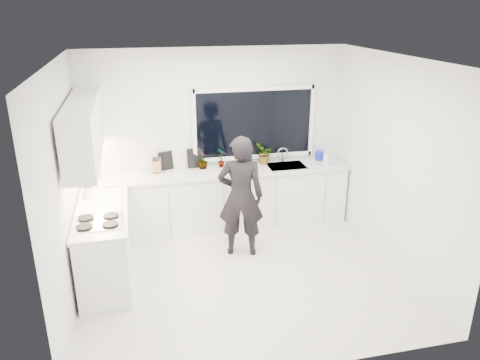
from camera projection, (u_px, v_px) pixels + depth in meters
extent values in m
cube|color=beige|center=(242.00, 275.00, 6.02)|extent=(4.00, 3.50, 0.02)
cube|color=white|center=(216.00, 138.00, 7.15)|extent=(4.00, 0.02, 2.70)
cube|color=white|center=(64.00, 190.00, 5.12)|extent=(0.02, 3.50, 2.70)
cube|color=white|center=(395.00, 164.00, 5.97)|extent=(0.02, 3.50, 2.70)
cube|color=white|center=(242.00, 59.00, 5.07)|extent=(4.00, 3.50, 0.02)
cube|color=black|center=(254.00, 123.00, 7.17)|extent=(1.80, 0.02, 1.00)
cube|color=white|center=(220.00, 200.00, 7.19)|extent=(3.92, 0.58, 0.88)
cube|color=white|center=(105.00, 246.00, 5.83)|extent=(0.58, 1.60, 0.88)
cube|color=silver|center=(220.00, 172.00, 7.02)|extent=(3.94, 0.62, 0.04)
cube|color=silver|center=(101.00, 212.00, 5.67)|extent=(0.62, 1.60, 0.04)
cube|color=white|center=(84.00, 129.00, 5.63)|extent=(0.34, 2.10, 0.70)
cube|color=silver|center=(286.00, 169.00, 7.26)|extent=(0.58, 0.42, 0.14)
cylinder|color=silver|center=(283.00, 155.00, 7.38)|extent=(0.03, 0.03, 0.22)
cube|color=black|center=(98.00, 222.00, 5.34)|extent=(0.56, 0.48, 0.03)
imported|color=black|center=(241.00, 197.00, 6.27)|extent=(0.69, 0.54, 1.69)
cube|color=silver|center=(242.00, 169.00, 7.06)|extent=(0.57, 0.47, 0.03)
cube|color=#BB3B19|center=(242.00, 168.00, 7.05)|extent=(0.51, 0.42, 0.01)
cylinder|color=#131EBA|center=(319.00, 156.00, 7.49)|extent=(0.17, 0.17, 0.13)
cylinder|color=white|center=(93.00, 169.00, 6.68)|extent=(0.13, 0.13, 0.26)
cube|color=olive|center=(157.00, 165.00, 6.91)|extent=(0.14, 0.11, 0.22)
cylinder|color=#B0B0B5|center=(88.00, 192.00, 6.01)|extent=(0.17, 0.17, 0.16)
cube|color=black|center=(166.00, 161.00, 7.02)|extent=(0.21, 0.09, 0.28)
cube|color=black|center=(195.00, 158.00, 7.12)|extent=(0.25, 0.05, 0.30)
imported|color=#26662D|center=(203.00, 160.00, 7.07)|extent=(0.21, 0.21, 0.26)
imported|color=#26662D|center=(222.00, 158.00, 7.12)|extent=(0.18, 0.19, 0.30)
imported|color=#26662D|center=(247.00, 156.00, 7.21)|extent=(0.22, 0.22, 0.31)
imported|color=#26662D|center=(265.00, 154.00, 7.26)|extent=(0.34, 0.36, 0.33)
imported|color=#D8BF66|center=(326.00, 158.00, 7.18)|extent=(0.11, 0.11, 0.27)
imported|color=#D8BF66|center=(327.00, 160.00, 7.20)|extent=(0.12, 0.12, 0.20)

